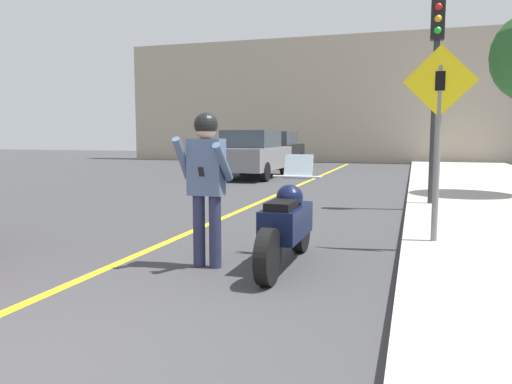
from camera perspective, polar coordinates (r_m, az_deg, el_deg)
The scene contains 8 objects.
road_center_line at distance 9.09m, azimuth -4.06°, elevation -3.08°, with size 0.12×36.00×0.01m.
building_backdrop at distance 28.52m, azimuth 12.32°, elevation 10.29°, with size 28.00×1.20×6.91m.
motorcycle at distance 5.78m, azimuth 3.53°, elevation -3.71°, with size 0.62×2.13×1.28m.
person_biker at distance 5.69m, azimuth -5.72°, elevation 2.20°, with size 0.59×0.48×1.77m.
crossing_sign at distance 6.82m, azimuth 20.12°, elevation 7.25°, with size 0.91×0.08×2.51m.
traffic_light at distance 10.72m, azimuth 19.89°, elevation 13.55°, with size 0.26×0.30×3.99m.
parked_car_grey at distance 17.72m, azimuth -0.38°, elevation 4.39°, with size 1.88×4.20×1.68m.
parked_car_black at distance 23.97m, azimuth 2.39°, elevation 4.95°, with size 1.88×4.20×1.68m.
Camera 1 is at (2.72, -2.33, 1.52)m, focal length 35.00 mm.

